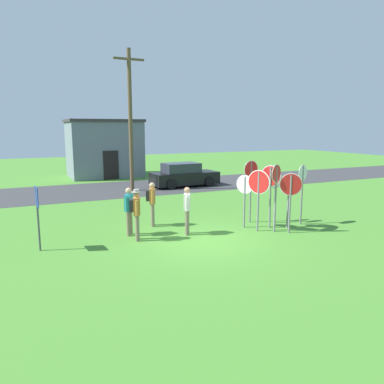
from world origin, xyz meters
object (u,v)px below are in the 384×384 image
person_in_dark_shirt (187,208)px  person_in_blue (129,209)px  stop_sign_low_front (258,189)px  stop_sign_leaning_right (275,190)px  utility_pole (130,118)px  parked_car_on_street (184,176)px  info_panel_leftmost (37,207)px  stop_sign_far_back (291,192)px  person_holding_notes (152,201)px  stop_sign_nearest (271,185)px  person_on_left (136,211)px  stop_sign_center_cluster (276,187)px  stop_sign_rear_left (251,181)px  stop_sign_rear_right (245,192)px  stop_sign_tallest (289,193)px  stop_sign_leaning_left (302,184)px

person_in_dark_shirt → person_in_blue: bearing=158.1°
stop_sign_low_front → stop_sign_leaning_right: bearing=28.8°
person_in_dark_shirt → utility_pole: bearing=85.0°
stop_sign_leaning_right → person_in_blue: (-5.68, 0.75, -0.38)m
parked_car_on_street → stop_sign_leaning_right: bearing=-93.2°
person_in_dark_shirt → info_panel_leftmost: 4.86m
stop_sign_leaning_right → stop_sign_far_back: bearing=-106.7°
person_holding_notes → person_in_blue: bearing=-142.6°
person_in_dark_shirt → stop_sign_nearest: bearing=-9.8°
utility_pole → person_holding_notes: size_ratio=4.85×
person_in_blue → person_on_left: (0.06, -0.69, 0.06)m
stop_sign_far_back → info_panel_leftmost: stop_sign_far_back is taller
stop_sign_center_cluster → person_in_dark_shirt: 3.26m
stop_sign_center_cluster → stop_sign_low_front: bearing=147.9°
person_holding_notes → person_on_left: (-1.07, -1.55, 0.03)m
utility_pole → person_on_left: size_ratio=4.72×
stop_sign_center_cluster → stop_sign_rear_left: bearing=91.4°
stop_sign_rear_right → info_panel_leftmost: bearing=177.2°
stop_sign_leaning_right → stop_sign_nearest: bearing=-139.6°
stop_sign_leaning_right → person_on_left: stop_sign_leaning_right is taller
stop_sign_far_back → stop_sign_leaning_right: 1.47m
stop_sign_tallest → stop_sign_nearest: bearing=156.6°
person_on_left → person_in_dark_shirt: bearing=-2.1°
stop_sign_leaning_right → person_on_left: size_ratio=1.15×
stop_sign_nearest → stop_sign_tallest: stop_sign_nearest is taller
stop_sign_far_back → stop_sign_leaning_left: (1.23, 0.81, 0.09)m
person_holding_notes → info_panel_leftmost: size_ratio=0.85×
stop_sign_tallest → stop_sign_leaning_left: bearing=15.6°
parked_car_on_street → stop_sign_rear_right: bearing=-101.2°
stop_sign_leaning_right → info_panel_leftmost: (-8.64, 0.27, 0.03)m
stop_sign_rear_right → stop_sign_far_back: bearing=-51.4°
stop_sign_far_back → utility_pole: bearing=102.4°
utility_pole → stop_sign_leaning_right: size_ratio=4.09×
stop_sign_nearest → stop_sign_leaning_right: bearing=40.4°
stop_sign_center_cluster → stop_sign_leaning_left: bearing=15.6°
stop_sign_tallest → stop_sign_center_cluster: 0.85m
stop_sign_leaning_left → person_on_left: (-6.43, 0.65, -0.57)m
person_in_blue → info_panel_leftmost: bearing=-170.9°
utility_pole → stop_sign_tallest: size_ratio=4.16×
stop_sign_far_back → person_on_left: size_ratio=1.25×
stop_sign_nearest → stop_sign_tallest: (0.63, -0.27, -0.30)m
person_in_dark_shirt → stop_sign_leaning_right: bearing=0.2°
info_panel_leftmost → person_on_left: bearing=-4.1°
stop_sign_low_front → person_in_blue: (-4.38, 1.46, -0.60)m
stop_sign_leaning_right → person_in_blue: bearing=172.5°
utility_pole → stop_sign_far_back: size_ratio=3.79×
utility_pole → info_panel_leftmost: 11.62m
stop_sign_low_front → person_holding_notes: (-3.25, 2.33, -0.57)m
stop_sign_tallest → utility_pole: bearing=105.1°
person_in_blue → info_panel_leftmost: size_ratio=0.85×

